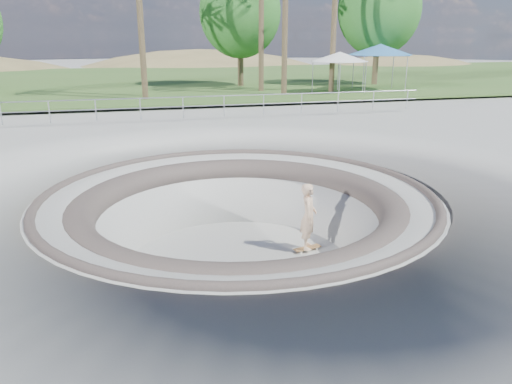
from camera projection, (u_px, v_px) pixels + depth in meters
ground at (238, 195)px, 12.97m from camera, size 180.00×180.00×0.00m
skate_bowl at (239, 259)px, 13.52m from camera, size 14.00×14.00×4.10m
grass_strip at (154, 80)px, 44.29m from camera, size 180.00×36.00×0.12m
distant_hills at (175, 119)px, 68.76m from camera, size 103.20×45.00×28.60m
safety_railing at (183, 107)px, 23.84m from camera, size 25.00×0.06×1.03m
skateboard at (307, 248)px, 14.22m from camera, size 0.85×0.41×0.08m
skater at (308, 216)px, 13.93m from camera, size 0.68×0.81×1.90m
canopy_white at (340, 57)px, 33.12m from camera, size 4.86×4.86×2.67m
canopy_blue at (380, 50)px, 34.53m from camera, size 6.09×6.09×3.14m
bushy_tree_mid at (240, 12)px, 36.86m from camera, size 6.06×5.51×8.75m
bushy_tree_right at (379, 9)px, 37.86m from camera, size 6.39×5.81×9.22m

